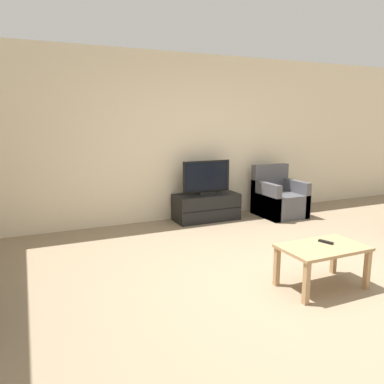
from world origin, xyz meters
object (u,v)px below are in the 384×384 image
Objects in this scene: coffee_table at (323,252)px; armchair at (278,199)px; tv_stand at (206,207)px; tv at (207,179)px; remote at (326,242)px.

armchair is at bearing 61.50° from coffee_table.
tv is (0.00, -0.00, 0.48)m from tv_stand.
tv_stand is 1.23× the size of armchair.
tv is 2.79m from coffee_table.
armchair reaches higher than remote.
coffee_table is at bearing -91.90° from tv_stand.
tv is 5.38× the size of remote.
armchair is at bearing -10.95° from tv.
tv_stand is 2.78m from coffee_table.
armchair is at bearing 44.41° from remote.
tv_stand is at bearing 90.00° from tv.
armchair is at bearing -11.04° from tv_stand.
tv_stand reaches higher than coffee_table.
tv is 1.00× the size of coffee_table.
remote is at bearing 33.30° from coffee_table.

